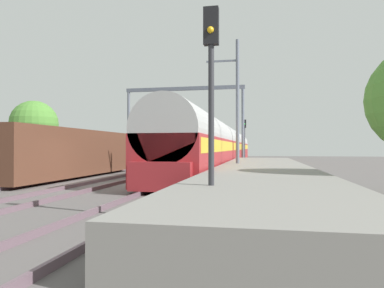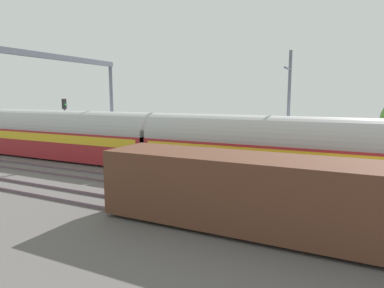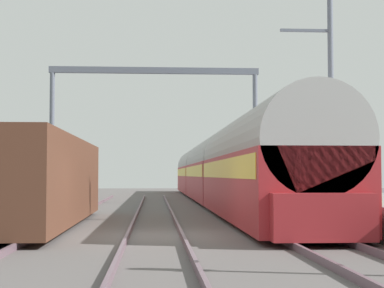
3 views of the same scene
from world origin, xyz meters
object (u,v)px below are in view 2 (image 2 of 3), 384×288
at_px(freight_car, 265,194).
at_px(catenary_gantry, 53,89).
at_px(passenger_train, 69,135).
at_px(railway_signal_far, 65,119).
at_px(person_crossing, 108,147).

bearing_deg(freight_car, catenary_gantry, 75.77).
xyz_separation_m(passenger_train, railway_signal_far, (1.92, 2.36, 1.17)).
distance_m(passenger_train, railway_signal_far, 3.26).
bearing_deg(railway_signal_far, passenger_train, -129.04).
relative_size(freight_car, catenary_gantry, 1.08).
height_order(freight_car, person_crossing, freight_car).
xyz_separation_m(railway_signal_far, catenary_gantry, (-5.74, -5.24, 2.45)).
distance_m(passenger_train, person_crossing, 3.32).
bearing_deg(person_crossing, freight_car, 7.41).
xyz_separation_m(passenger_train, catenary_gantry, (-3.83, -2.88, 3.62)).
bearing_deg(passenger_train, railway_signal_far, 50.96).
bearing_deg(freight_car, passenger_train, 66.92).
distance_m(freight_car, person_crossing, 17.57).
bearing_deg(catenary_gantry, railway_signal_far, 42.37).
bearing_deg(railway_signal_far, catenary_gantry, -137.63).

